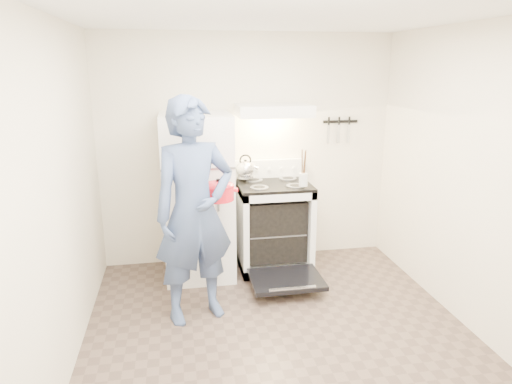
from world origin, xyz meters
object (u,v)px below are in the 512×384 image
(stove_body, at_px, (274,227))
(person, at_px, (195,212))
(refrigerator, at_px, (198,197))
(tea_kettle, at_px, (245,168))
(dutch_oven, at_px, (218,193))

(stove_body, relative_size, person, 0.48)
(refrigerator, bearing_deg, tea_kettle, 19.41)
(tea_kettle, bearing_deg, person, -119.53)
(tea_kettle, bearing_deg, refrigerator, -160.59)
(refrigerator, height_order, person, person)
(dutch_oven, bearing_deg, tea_kettle, 65.64)
(refrigerator, height_order, stove_body, refrigerator)
(person, bearing_deg, dutch_oven, 27.00)
(refrigerator, xyz_separation_m, dutch_oven, (0.15, -0.64, 0.21))
(dutch_oven, bearing_deg, refrigerator, 103.58)
(person, height_order, dutch_oven, person)
(tea_kettle, height_order, dutch_oven, tea_kettle)
(tea_kettle, distance_m, person, 1.22)
(refrigerator, bearing_deg, person, -94.62)
(refrigerator, height_order, dutch_oven, refrigerator)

